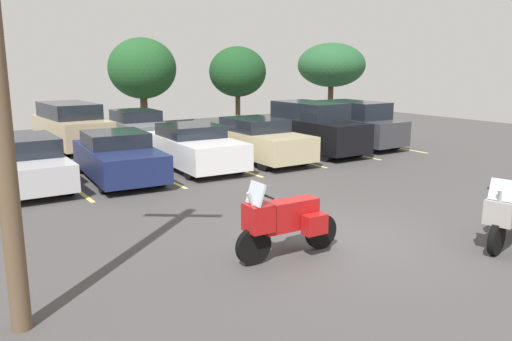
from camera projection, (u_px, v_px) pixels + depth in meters
name	position (u px, v px, depth m)	size (l,w,h in m)	color
ground	(343.00, 242.00, 10.14)	(44.00, 44.00, 0.10)	#423F3F
motorcycle_touring	(285.00, 221.00, 9.12)	(2.17, 0.89, 1.47)	black
motorcycle_second	(511.00, 212.00, 9.69)	(2.15, 1.02, 1.41)	black
parking_stripes	(113.00, 178.00, 15.60)	(23.57, 4.96, 0.01)	#EAE066
car_silver	(26.00, 163.00, 14.33)	(1.87, 4.57, 1.44)	#B7B7BC
car_navy	(118.00, 157.00, 15.33)	(2.20, 4.52, 1.42)	navy
car_white	(194.00, 147.00, 17.02)	(2.15, 4.64, 1.44)	white
car_champagne	(256.00, 140.00, 18.33)	(1.90, 4.89, 1.52)	#C1B289
car_black	(314.00, 128.00, 19.78)	(1.83, 4.38, 1.97)	black
car_charcoal	(355.00, 124.00, 21.34)	(1.79, 4.32, 1.89)	#38383D
car_far_tan	(71.00, 126.00, 20.84)	(2.17, 4.95, 1.87)	tan
car_far_grey	(137.00, 128.00, 21.88)	(1.99, 4.83, 1.49)	slate
tree_center_left	(331.00, 65.00, 35.63)	(4.73, 4.73, 4.86)	#4C3823
tree_far_right	(142.00, 69.00, 28.63)	(3.80, 3.80, 4.88)	#4C3823
tree_right	(238.00, 72.00, 28.83)	(3.23, 3.23, 4.39)	#4C3823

